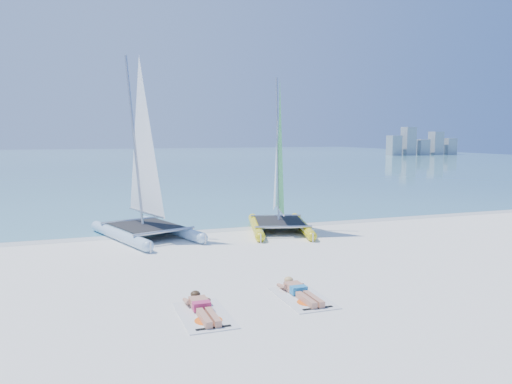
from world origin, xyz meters
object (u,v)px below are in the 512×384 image
Objects in this scene: catamaran_blue at (143,181)px; sunbather_b at (299,291)px; towel_b at (303,298)px; towel_a at (204,315)px; sunbather_a at (202,307)px; catamaran_yellow at (278,180)px.

sunbather_b is at bearing -90.84° from catamaran_blue.
towel_b is 0.22m from sunbather_b.
towel_a and towel_b have the same top height.
towel_b is 1.07× the size of sunbather_b.
catamaran_yellow is at bearing 58.39° from sunbather_a.
towel_b is (2.36, 0.31, 0.00)m from towel_a.
towel_a is at bearing -167.99° from sunbather_b.
catamaran_blue is at bearing -166.29° from catamaran_yellow.
catamaran_blue is 3.69× the size of towel_b.
catamaran_blue is 3.69× the size of towel_a.
catamaran_blue is 8.50m from sunbather_a.
catamaran_blue reaches higher than catamaran_yellow.
sunbather_a is 0.93× the size of towel_b.
catamaran_yellow is 9.72m from sunbather_a.
catamaran_blue is at bearing 107.51° from sunbather_b.
sunbather_a is at bearing -172.50° from sunbather_b.
towel_a is at bearing -172.50° from towel_b.
catamaran_blue reaches higher than towel_b.
catamaran_yellow is 3.32× the size of towel_a.
towel_a is 2.42m from sunbather_b.
sunbather_a and sunbather_b have the same top height.
catamaran_yellow reaches higher than towel_b.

